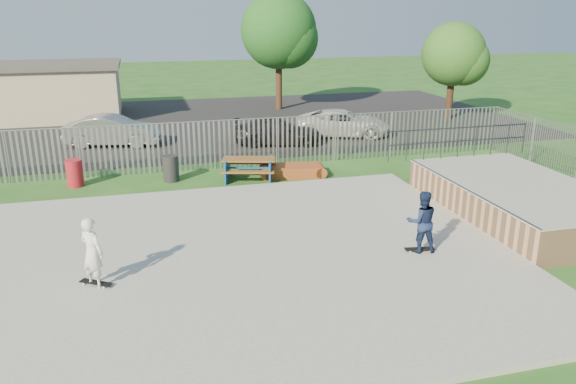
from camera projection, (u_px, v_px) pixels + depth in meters
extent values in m
plane|color=#21511C|center=(225.00, 262.00, 14.61)|extent=(120.00, 120.00, 0.00)
cube|color=gray|center=(225.00, 259.00, 14.59)|extent=(15.00, 12.00, 0.15)
cube|color=tan|center=(519.00, 200.00, 17.68)|extent=(4.00, 7.00, 1.05)
cube|color=#9E9E99|center=(521.00, 184.00, 17.51)|extent=(4.05, 7.05, 0.04)
cylinder|color=#383A3F|center=(464.00, 189.00, 17.03)|extent=(0.06, 7.00, 0.06)
cube|color=brown|center=(249.00, 159.00, 21.42)|extent=(2.13, 1.28, 0.07)
cube|color=brown|center=(247.00, 172.00, 20.89)|extent=(2.01, 0.83, 0.06)
cube|color=brown|center=(250.00, 163.00, 22.15)|extent=(2.01, 0.83, 0.06)
cube|color=navy|center=(249.00, 169.00, 21.55)|extent=(2.13, 1.97, 0.82)
cube|color=brown|center=(292.00, 171.00, 22.03)|extent=(2.29, 1.37, 0.43)
cylinder|color=maroon|center=(75.00, 173.00, 20.70)|extent=(0.60, 0.60, 1.01)
cylinder|color=black|center=(171.00, 168.00, 21.32)|extent=(0.60, 0.60, 1.00)
cube|color=black|center=(174.00, 124.00, 32.06)|extent=(40.00, 18.00, 0.02)
imported|color=#ADACB1|center=(112.00, 131.00, 26.72)|extent=(4.65, 2.41, 1.46)
imported|color=black|center=(278.00, 132.00, 27.01)|extent=(4.52, 2.57, 1.23)
imported|color=silver|center=(343.00, 123.00, 28.80)|extent=(5.28, 3.64, 1.34)
cube|color=#BDAD91|center=(31.00, 93.00, 33.33)|extent=(10.00, 6.00, 3.00)
cube|color=#4C4742|center=(27.00, 66.00, 32.83)|extent=(10.40, 6.40, 0.20)
cylinder|color=#442B1B|center=(279.00, 76.00, 36.10)|extent=(0.41, 0.41, 4.25)
sphere|color=#1D501B|center=(279.00, 31.00, 35.21)|extent=(4.77, 4.77, 4.77)
cylinder|color=#392517|center=(450.00, 92.00, 32.96)|extent=(0.39, 0.39, 3.24)
sphere|color=#2C571D|center=(454.00, 54.00, 32.29)|extent=(3.63, 3.63, 3.63)
cube|color=black|center=(420.00, 249.00, 14.89)|extent=(0.82, 0.33, 0.02)
cube|color=black|center=(96.00, 282.00, 13.06)|extent=(0.78, 0.61, 0.02)
imported|color=#162346|center=(422.00, 222.00, 14.65)|extent=(0.91, 0.76, 1.68)
imported|color=white|center=(92.00, 252.00, 12.82)|extent=(0.72, 0.71, 1.68)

